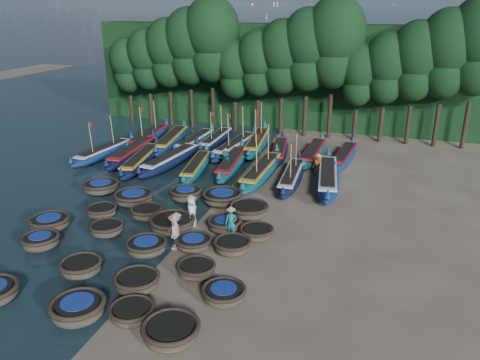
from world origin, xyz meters
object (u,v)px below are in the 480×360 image
(fisherman_2, at_px, (174,230))
(long_boat_7, at_px, (292,177))
(coracle_2, at_px, (78,309))
(long_boat_1, at_px, (133,152))
(coracle_9, at_px, (224,293))
(long_boat_5, at_px, (232,164))
(fisherman_1, at_px, (231,222))
(long_boat_17, at_px, (344,157))
(coracle_22, at_px, (186,194))
(coracle_23, at_px, (222,197))
(coracle_3, at_px, (132,312))
(coracle_8, at_px, (196,269))
(coracle_12, at_px, (146,246))
(fisherman_4, at_px, (175,232))
(long_boat_15, at_px, (279,151))
(long_boat_6, at_px, (261,172))
(long_boat_0, at_px, (104,152))
(coracle_10, at_px, (50,222))
(coracle_17, at_px, (172,224))
(fisherman_5, at_px, (226,161))
(long_boat_16, at_px, (313,153))
(fisherman_6, at_px, (318,164))
(coracle_16, at_px, (147,212))
(coracle_4, at_px, (171,332))
(coracle_11, at_px, (107,229))
(coracle_13, at_px, (193,242))
(fisherman_0, at_px, (192,210))
(coracle_20, at_px, (101,187))
(coracle_21, at_px, (134,198))
(coracle_18, at_px, (224,224))
(long_boat_14, at_px, (257,143))
(long_boat_4, at_px, (196,167))
(long_boat_11, at_px, (195,141))
(long_boat_13, at_px, (236,146))
(coracle_5, at_px, (41,241))
(coracle_6, at_px, (81,267))
(fisherman_3, at_px, (177,228))
(long_boat_2, at_px, (141,161))
(coracle_19, at_px, (257,232))
(long_boat_12, at_px, (216,140))
(long_boat_10, at_px, (171,140))
(coracle_15, at_px, (102,211))
(long_boat_3, at_px, (171,160))

(fisherman_2, bearing_deg, long_boat_7, 135.26)
(coracle_2, relative_size, long_boat_1, 0.31)
(coracle_9, xyz_separation_m, long_boat_5, (-4.93, 15.73, 0.18))
(fisherman_1, bearing_deg, long_boat_17, 67.29)
(coracle_22, height_order, long_boat_5, long_boat_5)
(coracle_23, height_order, long_boat_7, long_boat_7)
(coracle_3, distance_m, fisherman_2, 6.24)
(coracle_8, relative_size, coracle_12, 0.87)
(coracle_3, height_order, fisherman_4, fisherman_4)
(long_boat_5, height_order, long_boat_15, long_boat_5)
(coracle_22, bearing_deg, long_boat_6, 55.33)
(long_boat_0, distance_m, long_boat_5, 10.79)
(coracle_10, bearing_deg, coracle_17, 15.99)
(fisherman_5, bearing_deg, coracle_3, -33.00)
(long_boat_16, xyz_separation_m, fisherman_6, (0.90, -3.46, 0.29))
(long_boat_5, distance_m, long_boat_6, 2.85)
(coracle_16, bearing_deg, coracle_4, -57.22)
(coracle_11, bearing_deg, coracle_13, 0.24)
(coracle_12, relative_size, long_boat_1, 0.24)
(long_boat_0, height_order, fisherman_0, long_boat_0)
(coracle_20, xyz_separation_m, long_boat_7, (11.67, 5.42, 0.08))
(coracle_16, height_order, fisherman_6, fisherman_6)
(coracle_21, height_order, fisherman_4, fisherman_4)
(coracle_17, xyz_separation_m, coracle_18, (2.70, 0.89, -0.06))
(long_boat_14, height_order, fisherman_4, long_boat_14)
(coracle_11, relative_size, coracle_20, 0.80)
(coracle_2, xyz_separation_m, coracle_12, (0.07, 5.47, -0.06))
(long_boat_4, relative_size, long_boat_14, 0.83)
(long_boat_11, distance_m, fisherman_6, 11.92)
(coracle_12, xyz_separation_m, fisherman_6, (6.36, 14.18, 0.41))
(long_boat_1, bearing_deg, long_boat_13, 24.63)
(coracle_5, distance_m, long_boat_16, 21.71)
(coracle_8, height_order, coracle_20, coracle_20)
(coracle_4, bearing_deg, long_boat_6, 94.25)
(coracle_22, bearing_deg, coracle_6, -96.23)
(coracle_5, relative_size, fisherman_3, 1.14)
(coracle_20, distance_m, long_boat_13, 12.49)
(long_boat_2, bearing_deg, coracle_17, -62.55)
(coracle_19, distance_m, fisherman_5, 10.78)
(long_boat_12, distance_m, long_boat_13, 2.86)
(long_boat_10, xyz_separation_m, long_boat_13, (5.93, -0.08, -0.01))
(coracle_15, distance_m, fisherman_1, 8.12)
(coracle_3, height_order, coracle_15, coracle_15)
(coracle_9, distance_m, long_boat_3, 17.97)
(long_boat_15, distance_m, fisherman_4, 16.56)
(long_boat_12, height_order, fisherman_2, long_boat_12)
(coracle_18, xyz_separation_m, long_boat_5, (-2.80, 9.60, 0.14))
(fisherman_0, bearing_deg, long_boat_14, -8.12)
(coracle_12, xyz_separation_m, long_boat_0, (-10.71, 12.82, 0.10))
(coracle_8, distance_m, long_boat_14, 20.29)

